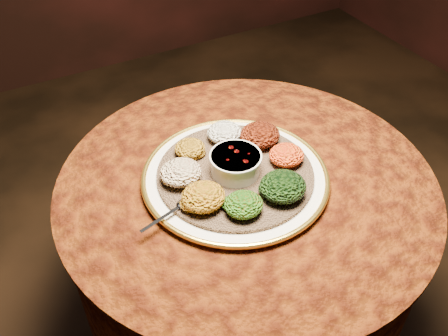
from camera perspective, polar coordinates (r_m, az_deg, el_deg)
name	(u,v)px	position (r m, az deg, el deg)	size (l,w,h in m)	color
table	(245,227)	(1.39, 2.40, -6.77)	(0.96, 0.96, 0.73)	black
platter	(235,177)	(1.25, 1.29, -0.99)	(0.56, 0.56, 0.02)	silver
injera	(235,173)	(1.24, 1.30, -0.62)	(0.39, 0.39, 0.01)	brown
stew_bowl	(235,162)	(1.22, 1.32, 0.63)	(0.13, 0.13, 0.05)	silver
spoon	(181,206)	(1.15, -4.95, -4.32)	(0.14, 0.05, 0.01)	silver
portion_ayib	(224,132)	(1.32, 0.03, 4.09)	(0.09, 0.09, 0.04)	white
portion_kitfo	(260,135)	(1.31, 4.13, 3.80)	(0.11, 0.10, 0.05)	black
portion_tikil	(286,155)	(1.26, 7.15, 1.48)	(0.09, 0.09, 0.04)	#C38F10
portion_gomen	(283,186)	(1.17, 6.74, -2.09)	(0.11, 0.11, 0.05)	black
portion_mixveg	(244,205)	(1.13, 2.25, -4.19)	(0.09, 0.09, 0.04)	#A2350A
portion_kik	(203,197)	(1.14, -2.37, -3.30)	(0.10, 0.10, 0.05)	#B2630F
portion_timatim	(181,172)	(1.20, -4.95, -0.50)	(0.10, 0.10, 0.05)	maroon
portion_shiro	(190,148)	(1.28, -3.93, 2.26)	(0.08, 0.08, 0.04)	#A47113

